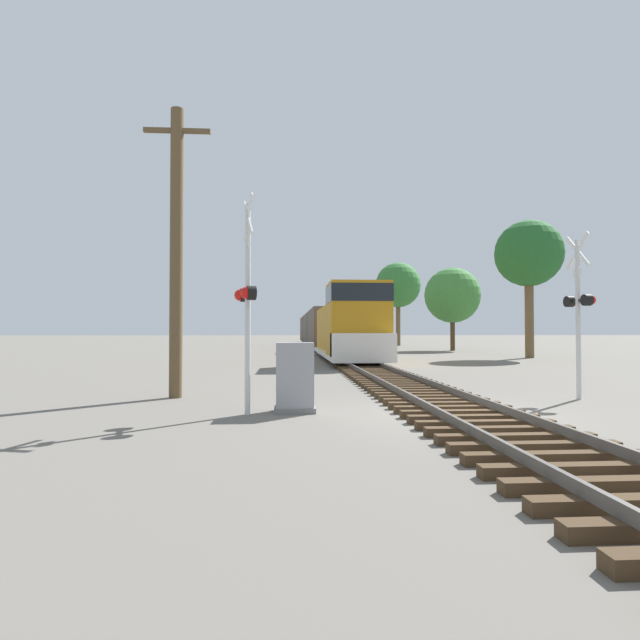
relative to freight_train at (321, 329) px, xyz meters
The scene contains 10 objects.
ground_plane 41.78m from the freight_train, 90.00° to the right, with size 400.00×400.00×0.00m, color #666059.
rail_track_bed 41.77m from the freight_train, 90.00° to the right, with size 2.60×160.00×0.31m.
freight_train is the anchor object (origin of this frame).
crossing_signal_near 41.60m from the freight_train, 96.23° to the right, with size 0.55×1.01×4.73m.
crossing_signal_far 39.74m from the freight_train, 84.13° to the right, with size 0.39×1.01×4.38m.
relay_cabinet 41.24m from the freight_train, 94.82° to the right, with size 0.91×0.65×1.54m.
utility_pole 39.09m from the freight_train, 99.80° to the right, with size 1.80×0.35×7.88m.
tree_far_right 24.03m from the freight_train, 57.64° to the right, with size 4.45×4.45×9.24m.
tree_mid_background 14.06m from the freight_train, 32.29° to the right, with size 5.08×5.08×7.63m.
tree_deep_background 14.04m from the freight_train, 39.16° to the left, with size 5.52×5.52×10.22m.
Camera 1 is at (-3.65, -10.46, 1.80)m, focal length 28.00 mm.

